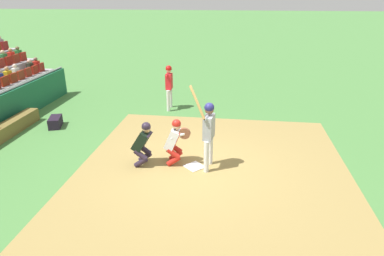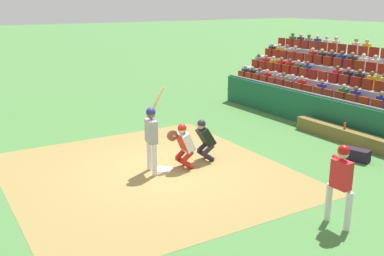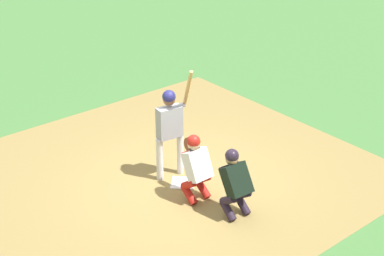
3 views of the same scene
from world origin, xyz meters
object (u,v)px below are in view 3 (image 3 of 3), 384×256
catcher_crouching (196,164)px  home_plate_umpire (235,181)px  home_plate_marker (183,183)px  batter_at_plate (170,124)px

catcher_crouching → home_plate_umpire: size_ratio=1.03×
catcher_crouching → home_plate_umpire: catcher_crouching is taller
catcher_crouching → home_plate_umpire: bearing=-77.0°
home_plate_marker → batter_at_plate: size_ratio=0.19×
batter_at_plate → catcher_crouching: batter_at_plate is taller
home_plate_marker → catcher_crouching: size_ratio=0.34×
batter_at_plate → home_plate_umpire: size_ratio=1.82×
batter_at_plate → home_plate_marker: bearing=-89.6°
home_plate_umpire → catcher_crouching: bearing=103.0°
home_plate_marker → catcher_crouching: 0.90m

